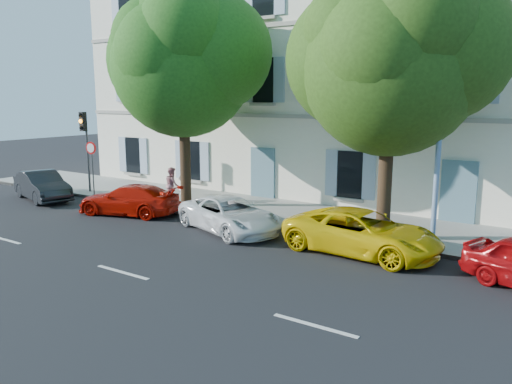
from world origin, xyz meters
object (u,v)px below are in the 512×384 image
Objects in this scene: tree_left at (183,67)px; traffic_light at (85,134)px; car_yellow_supercar at (362,232)px; tree_right at (390,68)px; street_lamp at (441,95)px; road_sign at (92,157)px; car_white_coupe at (230,215)px; pedestrian_a at (184,184)px; car_red_coupe at (129,200)px; pedestrian_b at (172,185)px; car_dark_sedan at (42,186)px.

tree_left is 6.95m from traffic_light.
tree_right is (0.12, 1.55, 5.06)m from car_yellow_supercar.
tree_left is 10.82m from street_lamp.
road_sign is at bearing -22.21° from traffic_light.
traffic_light is (-10.18, 1.71, 2.40)m from car_white_coupe.
tree_left is 5.86× the size of pedestrian_a.
traffic_light is 6.04m from pedestrian_a.
tree_right is at bearing 1.48° from road_sign.
car_red_coupe is at bearing -19.94° from road_sign.
traffic_light reaches higher than pedestrian_b.
tree_left reaches higher than car_red_coupe.
street_lamp is at bearing -143.10° from pedestrian_b.
road_sign is (-5.33, -0.73, -4.07)m from tree_left.
street_lamp reaches higher than car_yellow_supercar.
traffic_light is 1.41m from road_sign.
car_white_coupe is 0.91× the size of car_yellow_supercar.
road_sign reaches higher than car_white_coupe.
pedestrian_a is 0.59m from pedestrian_b.
car_dark_sedan is 2.66× the size of pedestrian_a.
pedestrian_a is (-9.61, 2.56, 0.25)m from car_yellow_supercar.
car_yellow_supercar is 3.10× the size of pedestrian_b.
car_dark_sedan is 2.68m from road_sign.
car_red_coupe reaches higher than car_white_coupe.
car_dark_sedan is 3.20m from traffic_light.
car_yellow_supercar is at bearing -5.83° from traffic_light.
tree_right is 14.88m from road_sign.
road_sign is at bearing -172.20° from tree_left.
tree_left is at bearing 136.63° from car_red_coupe.
pedestrian_b is at bearing 177.27° from tree_right.
street_lamp is (1.67, -0.26, -0.85)m from tree_right.
pedestrian_b is (-11.65, 0.73, -3.95)m from street_lamp.
tree_right is at bearing -67.18° from car_dark_sedan.
car_yellow_supercar is at bearing -72.69° from car_dark_sedan.
tree_left is at bearing 176.73° from street_lamp.
road_sign is (-14.40, -0.37, -3.73)m from tree_right.
car_red_coupe is at bearing -172.23° from street_lamp.
street_lamp is (10.73, -0.61, -1.19)m from tree_left.
pedestrian_b is at bearing 81.98° from car_yellow_supercar.
car_white_coupe is at bearing -167.86° from street_lamp.
car_yellow_supercar is 5.29m from tree_right.
tree_right reaches higher than car_yellow_supercar.
car_red_coupe is at bearing 124.24° from pedestrian_b.
pedestrian_a is at bearing 78.70° from car_yellow_supercar.
road_sign is (1.58, 1.71, 1.32)m from car_dark_sedan.
tree_left is (6.92, 2.44, 5.39)m from car_dark_sedan.
traffic_light is (-15.18, 1.55, 2.34)m from car_yellow_supercar.
tree_left is 3.56× the size of road_sign.
car_yellow_supercar is 1.90× the size of road_sign.
car_dark_sedan is 0.48× the size of tree_right.
car_white_coupe is at bearing -9.55° from traffic_light.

